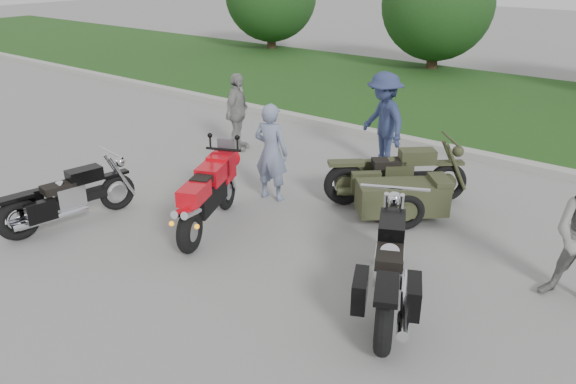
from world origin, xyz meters
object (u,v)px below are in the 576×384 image
Objects in this scene: cruiser_right at (389,272)px; person_stripe at (271,152)px; cruiser_sidecar at (397,189)px; sportbike_red at (207,194)px; person_denim at (383,121)px; cruiser_left at (64,200)px; person_back at (237,112)px.

person_stripe is (-3.01, 1.59, 0.32)m from cruiser_right.
sportbike_red is at bearing -83.18° from cruiser_sidecar.
sportbike_red is 3.91m from person_denim.
cruiser_right is 1.40× the size of person_stripe.
cruiser_sidecar is at bearing -169.19° from person_stripe.
cruiser_left is at bearing 166.19° from cruiser_right.
cruiser_right is 1.43× the size of person_back.
person_stripe reaches higher than cruiser_right.
cruiser_left is at bearing -169.59° from sportbike_red.
cruiser_sidecar is 2.12m from person_denim.
sportbike_red is at bearing -70.92° from person_denim.
person_denim is (0.67, 3.84, 0.33)m from sportbike_red.
person_stripe is at bearing 65.75° from cruiser_left.
cruiser_sidecar is at bearing 51.96° from cruiser_left.
person_stripe is at bearing -111.42° from cruiser_sidecar.
cruiser_left is 1.33× the size of person_back.
sportbike_red is 1.07× the size of person_denim.
sportbike_red is at bearing 80.59° from person_stripe.
person_back is at bearing -133.62° from person_denim.
sportbike_red reaches higher than cruiser_right.
person_denim reaches higher than person_stripe.
sportbike_red reaches higher than cruiser_left.
cruiser_left is 5.62m from person_denim.
cruiser_sidecar is (1.88, 2.17, -0.15)m from sportbike_red.
cruiser_left is 1.02× the size of cruiser_sidecar.
cruiser_right is at bearing -140.34° from person_back.
person_denim reaches higher than sportbike_red.
cruiser_right is 1.09× the size of cruiser_sidecar.
person_back reaches higher than sportbike_red.
cruiser_right is (4.77, 1.06, 0.06)m from cruiser_left.
person_stripe reaches higher than sportbike_red.
cruiser_left is 4.19m from person_back.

